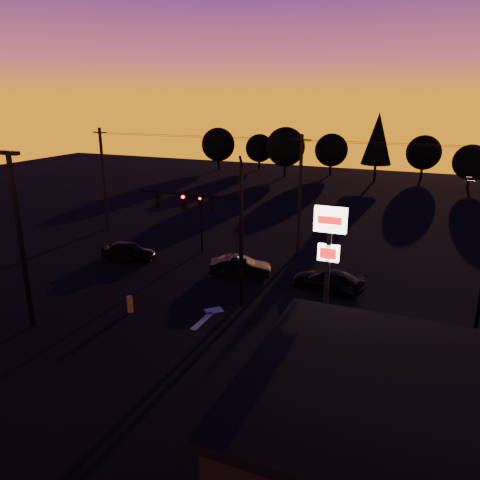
% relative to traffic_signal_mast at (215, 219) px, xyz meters
% --- Properties ---
extents(ground, '(120.00, 120.00, 0.00)m').
position_rel_traffic_signal_mast_xyz_m(ground, '(0.10, -3.99, -4.94)').
color(ground, black).
rests_on(ground, ground).
extents(lane_arrow, '(1.20, 3.10, 0.01)m').
position_rel_traffic_signal_mast_xyz_m(lane_arrow, '(0.60, -2.33, -4.93)').
color(lane_arrow, beige).
rests_on(lane_arrow, ground).
extents(traffic_signal_mast, '(6.79, 0.52, 8.58)m').
position_rel_traffic_signal_mast_xyz_m(traffic_signal_mast, '(0.00, 0.00, 0.00)').
color(traffic_signal_mast, black).
rests_on(traffic_signal_mast, ground).
extents(secondary_signal, '(0.30, 0.31, 4.35)m').
position_rel_traffic_signal_mast_xyz_m(secondary_signal, '(-4.90, 7.49, -2.07)').
color(secondary_signal, black).
rests_on(secondary_signal, ground).
extents(parking_lot_light, '(1.25, 0.30, 9.14)m').
position_rel_traffic_signal_mast_xyz_m(parking_lot_light, '(-7.40, -6.99, 0.33)').
color(parking_lot_light, black).
rests_on(parking_lot_light, ground).
extents(pylon_sign, '(1.50, 0.28, 6.80)m').
position_rel_traffic_signal_mast_xyz_m(pylon_sign, '(7.10, -2.49, -0.02)').
color(pylon_sign, black).
rests_on(pylon_sign, ground).
extents(utility_pole_0, '(1.40, 0.26, 9.00)m').
position_rel_traffic_signal_mast_xyz_m(utility_pole_0, '(-15.90, 10.01, -0.34)').
color(utility_pole_0, black).
rests_on(utility_pole_0, ground).
extents(utility_pole_1, '(1.40, 0.26, 9.00)m').
position_rel_traffic_signal_mast_xyz_m(utility_pole_1, '(2.10, 10.01, -0.34)').
color(utility_pole_1, black).
rests_on(utility_pole_1, ground).
extents(power_wires, '(36.00, 1.22, 0.07)m').
position_rel_traffic_signal_mast_xyz_m(power_wires, '(2.10, 10.01, 3.63)').
color(power_wires, black).
rests_on(power_wires, ground).
extents(store_building, '(12.40, 8.40, 4.25)m').
position_rel_traffic_signal_mast_xyz_m(store_building, '(13.10, -11.49, -2.78)').
color(store_building, black).
rests_on(store_building, ground).
extents(bollard, '(0.32, 0.32, 0.97)m').
position_rel_traffic_signal_mast_xyz_m(bollard, '(-3.62, -3.63, -4.45)').
color(bollard, gold).
rests_on(bollard, ground).
extents(tree_0, '(5.36, 5.36, 6.74)m').
position_rel_traffic_signal_mast_xyz_m(tree_0, '(-21.90, 46.01, -0.88)').
color(tree_0, black).
rests_on(tree_0, ground).
extents(tree_1, '(4.54, 4.54, 5.71)m').
position_rel_traffic_signal_mast_xyz_m(tree_1, '(-15.90, 49.01, -1.50)').
color(tree_1, black).
rests_on(tree_1, ground).
extents(tree_2, '(5.77, 5.78, 7.26)m').
position_rel_traffic_signal_mast_xyz_m(tree_2, '(-9.90, 44.01, -0.57)').
color(tree_2, black).
rests_on(tree_2, ground).
extents(tree_3, '(4.95, 4.95, 6.22)m').
position_rel_traffic_signal_mast_xyz_m(tree_3, '(-3.90, 48.01, -1.19)').
color(tree_3, black).
rests_on(tree_3, ground).
extents(tree_4, '(4.18, 4.18, 9.50)m').
position_rel_traffic_signal_mast_xyz_m(tree_4, '(3.10, 45.01, 0.99)').
color(tree_4, black).
rests_on(tree_4, ground).
extents(tree_5, '(4.95, 4.95, 6.22)m').
position_rel_traffic_signal_mast_xyz_m(tree_5, '(9.10, 50.01, -1.19)').
color(tree_5, black).
rests_on(tree_5, ground).
extents(tree_6, '(4.54, 4.54, 5.71)m').
position_rel_traffic_signal_mast_xyz_m(tree_6, '(15.10, 44.01, -1.50)').
color(tree_6, black).
rests_on(tree_6, ground).
extents(car_left, '(4.17, 2.26, 1.35)m').
position_rel_traffic_signal_mast_xyz_m(car_left, '(-9.02, 3.71, -4.26)').
color(car_left, black).
rests_on(car_left, ground).
extents(car_mid, '(4.29, 2.50, 1.34)m').
position_rel_traffic_signal_mast_xyz_m(car_mid, '(-0.11, 3.90, -4.27)').
color(car_mid, black).
rests_on(car_mid, ground).
extents(car_right, '(4.84, 2.87, 1.31)m').
position_rel_traffic_signal_mast_xyz_m(car_right, '(5.83, 3.80, -4.28)').
color(car_right, black).
rests_on(car_right, ground).
extents(suv_parked, '(3.93, 5.02, 1.27)m').
position_rel_traffic_signal_mast_xyz_m(suv_parked, '(11.21, -6.87, -4.30)').
color(suv_parked, black).
rests_on(suv_parked, ground).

